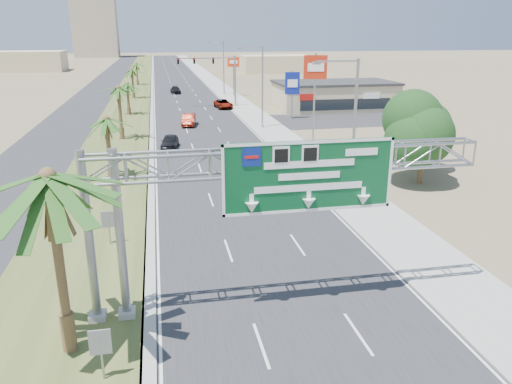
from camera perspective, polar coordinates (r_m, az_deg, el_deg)
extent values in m
cube|color=#28282B|center=(119.97, -8.73, 12.08)|extent=(12.00, 300.00, 0.02)
cube|color=#9E9B93|center=(120.65, -4.60, 12.27)|extent=(4.00, 300.00, 0.10)
cube|color=#3A4C21|center=(119.93, -13.60, 11.81)|extent=(7.00, 300.00, 0.12)
cube|color=#28282B|center=(120.41, -16.99, 11.54)|extent=(8.00, 300.00, 0.02)
cylinder|color=gray|center=(20.93, -15.25, -5.11)|extent=(0.36, 0.36, 7.40)
cylinder|color=gray|center=(21.07, -18.51, -5.28)|extent=(0.36, 0.36, 7.40)
cube|color=#9E9B93|center=(22.49, -14.51, -13.36)|extent=(0.70, 0.70, 0.40)
cube|color=#9E9B93|center=(22.62, -17.63, -13.47)|extent=(0.70, 0.70, 0.40)
cube|color=#084B23|center=(20.51, 6.06, 1.78)|extent=(7.20, 0.12, 3.00)
cube|color=navy|center=(19.62, -0.51, 4.02)|extent=(0.75, 0.03, 0.75)
cone|color=white|center=(20.78, 6.02, -1.33)|extent=(0.56, 0.56, 0.45)
cylinder|color=brown|center=(19.48, -21.48, -8.19)|extent=(0.36, 0.36, 7.00)
cylinder|color=brown|center=(20.73, -20.62, -14.84)|extent=(0.54, 0.54, 1.68)
cylinder|color=brown|center=(42.48, -16.47, 4.68)|extent=(0.36, 0.36, 5.00)
cylinder|color=brown|center=(42.93, -16.25, 2.21)|extent=(0.54, 0.54, 1.20)
cylinder|color=brown|center=(58.09, -15.24, 8.57)|extent=(0.36, 0.36, 5.80)
cylinder|color=brown|center=(58.46, -15.07, 6.44)|extent=(0.54, 0.54, 1.39)
cylinder|color=brown|center=(75.98, -14.40, 10.19)|extent=(0.36, 0.36, 4.50)
cylinder|color=brown|center=(76.21, -14.30, 8.92)|extent=(0.54, 0.54, 1.08)
cylinder|color=brown|center=(94.81, -13.89, 11.86)|extent=(0.36, 0.36, 5.20)
cylinder|color=brown|center=(95.01, -13.80, 10.68)|extent=(0.54, 0.54, 1.25)
cylinder|color=brown|center=(119.71, -13.44, 12.94)|extent=(0.36, 0.36, 4.80)
cylinder|color=brown|center=(119.87, -13.38, 12.08)|extent=(0.54, 0.54, 1.15)
cylinder|color=gray|center=(34.49, 11.12, 6.41)|extent=(0.20, 0.20, 10.00)
cylinder|color=gray|center=(33.39, 9.33, 14.54)|extent=(2.80, 0.12, 0.12)
cube|color=slate|center=(32.94, 6.96, 14.43)|extent=(0.50, 0.22, 0.18)
cylinder|color=#9E9B93|center=(35.71, 10.67, -1.08)|extent=(0.44, 0.44, 0.50)
cylinder|color=gray|center=(62.98, 0.74, 11.79)|extent=(0.20, 0.20, 10.00)
cylinder|color=gray|center=(62.39, -0.55, 16.20)|extent=(2.80, 0.12, 0.12)
cube|color=slate|center=(62.14, -1.87, 16.09)|extent=(0.50, 0.22, 0.18)
cylinder|color=#9E9B93|center=(63.66, 0.73, 7.53)|extent=(0.44, 0.44, 0.50)
cylinder|color=gray|center=(98.36, -3.71, 13.93)|extent=(0.20, 0.20, 10.00)
cylinder|color=gray|center=(97.98, -4.61, 16.74)|extent=(2.80, 0.12, 0.12)
cube|color=slate|center=(97.83, -5.46, 16.66)|extent=(0.50, 0.22, 0.18)
cylinder|color=#9E9B93|center=(98.80, -3.65, 11.18)|extent=(0.44, 0.44, 0.50)
cylinder|color=gray|center=(82.61, -2.39, 12.52)|extent=(0.28, 0.28, 8.00)
cylinder|color=gray|center=(81.74, -6.02, 14.98)|extent=(10.00, 0.18, 0.18)
cube|color=black|center=(81.71, -4.91, 14.73)|extent=(0.32, 0.18, 0.95)
cube|color=black|center=(81.43, -7.08, 14.66)|extent=(0.32, 0.18, 0.95)
cube|color=black|center=(81.28, -8.89, 14.57)|extent=(0.32, 0.18, 0.95)
sphere|color=red|center=(81.58, -4.91, 14.94)|extent=(0.22, 0.22, 0.22)
imported|color=black|center=(82.39, -2.42, 14.60)|extent=(0.16, 0.16, 0.60)
cylinder|color=#9E9B93|center=(83.04, -2.36, 9.98)|extent=(0.56, 0.56, 0.60)
cube|color=#C6B485|center=(80.70, 8.93, 10.77)|extent=(18.00, 10.00, 4.00)
cylinder|color=brown|center=(41.90, 18.39, 3.55)|extent=(0.44, 0.44, 3.90)
sphere|color=black|center=(41.38, 18.74, 7.04)|extent=(4.50, 4.50, 4.50)
cylinder|color=brown|center=(46.82, 19.22, 4.52)|extent=(0.44, 0.44, 3.30)
sphere|color=black|center=(46.40, 19.50, 7.16)|extent=(3.50, 3.50, 3.50)
cylinder|color=gray|center=(18.83, -17.19, -17.84)|extent=(0.08, 0.08, 1.80)
cube|color=slate|center=(18.44, -17.39, -16.06)|extent=(0.75, 0.06, 0.95)
cylinder|color=gray|center=(29.48, -16.42, -4.29)|extent=(0.08, 0.08, 1.80)
cube|color=slate|center=(29.24, -16.53, -3.02)|extent=(0.75, 0.06, 0.95)
cube|color=tan|center=(260.71, -17.96, 18.31)|extent=(20.00, 16.00, 35.00)
cube|color=#C6B485|center=(174.07, -25.03, 13.39)|extent=(24.00, 14.00, 6.00)
cube|color=#C6B485|center=(153.70, 2.24, 14.42)|extent=(20.00, 12.00, 5.00)
imported|color=black|center=(53.06, -9.83, 5.68)|extent=(2.20, 4.29, 1.40)
imported|color=maroon|center=(65.88, -7.69, 8.17)|extent=(2.20, 4.75, 1.51)
imported|color=gray|center=(80.67, -3.75, 10.00)|extent=(2.78, 5.17, 1.38)
imported|color=black|center=(101.76, -9.19, 11.42)|extent=(2.05, 4.59, 1.31)
cylinder|color=gray|center=(53.59, 6.67, 10.37)|extent=(0.20, 0.20, 9.57)
cube|color=red|center=(53.26, 6.80, 13.98)|extent=(2.40, 0.87, 2.40)
cube|color=white|center=(53.09, 6.86, 13.97)|extent=(1.64, 0.44, 0.84)
cylinder|color=gray|center=(70.47, 4.14, 11.00)|extent=(0.20, 0.20, 6.60)
cube|color=navy|center=(70.30, 4.17, 12.29)|extent=(2.02, 0.52, 3.00)
cube|color=white|center=(70.12, 4.21, 12.28)|extent=(1.40, 0.20, 1.05)
cylinder|color=gray|center=(96.20, -2.58, 13.09)|extent=(0.20, 0.20, 7.40)
cube|color=red|center=(96.02, -2.60, 14.64)|extent=(2.12, 1.20, 1.80)
cube|color=white|center=(95.84, -2.59, 14.63)|extent=(1.41, 0.69, 0.63)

